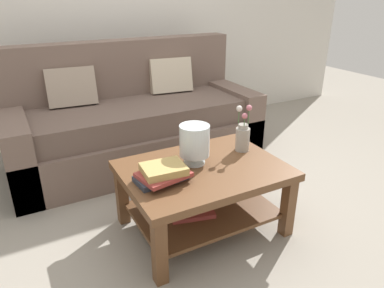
{
  "coord_description": "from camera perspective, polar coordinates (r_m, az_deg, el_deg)",
  "views": [
    {
      "loc": [
        -1.03,
        -2.12,
        1.48
      ],
      "look_at": [
        -0.02,
        -0.24,
        0.56
      ],
      "focal_mm": 33.38,
      "sensor_mm": 36.0,
      "label": 1
    }
  ],
  "objects": [
    {
      "name": "book_stack_main",
      "position": [
        2.07,
        -4.7,
        -4.69
      ],
      "size": [
        0.32,
        0.26,
        0.1
      ],
      "color": "#2D333D",
      "rests_on": "coffee_table"
    },
    {
      "name": "couch",
      "position": [
        3.31,
        -9.15,
        3.49
      ],
      "size": [
        2.18,
        0.9,
        1.06
      ],
      "color": "brown",
      "rests_on": "ground"
    },
    {
      "name": "flower_pitcher",
      "position": [
        2.45,
        8.1,
        1.36
      ],
      "size": [
        0.1,
        0.1,
        0.32
      ],
      "color": "#9E998E",
      "rests_on": "coffee_table"
    },
    {
      "name": "glass_hurricane_vase",
      "position": [
        2.22,
        0.39,
        0.39
      ],
      "size": [
        0.19,
        0.19,
        0.26
      ],
      "color": "silver",
      "rests_on": "coffee_table"
    },
    {
      "name": "back_wall",
      "position": [
        3.9,
        -13.95,
        20.98
      ],
      "size": [
        6.4,
        0.12,
        2.7
      ],
      "primitive_type": "cube",
      "color": "beige",
      "rests_on": "ground"
    },
    {
      "name": "coffee_table",
      "position": [
        2.3,
        1.73,
        -6.5
      ],
      "size": [
        1.0,
        0.74,
        0.46
      ],
      "color": "brown",
      "rests_on": "ground"
    },
    {
      "name": "ground_plane",
      "position": [
        2.78,
        -2.04,
        -8.7
      ],
      "size": [
        10.0,
        10.0,
        0.0
      ],
      "primitive_type": "plane",
      "color": "gray"
    }
  ]
}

